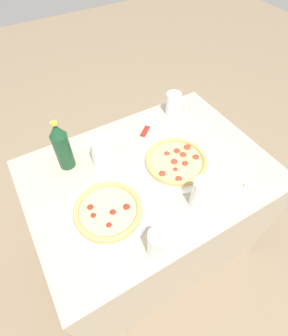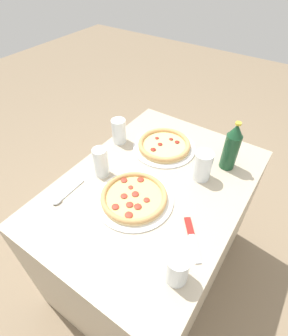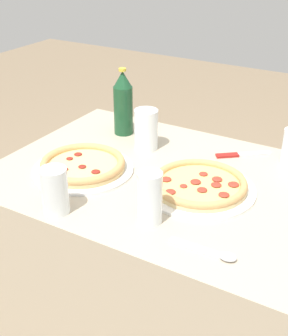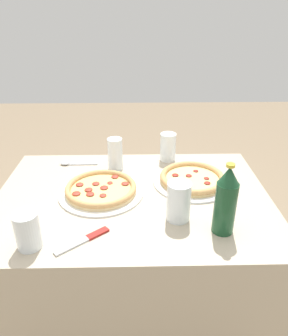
{
  "view_description": "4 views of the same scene",
  "coord_description": "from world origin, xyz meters",
  "px_view_note": "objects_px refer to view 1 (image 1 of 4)",
  "views": [
    {
      "loc": [
        -0.39,
        -0.62,
        1.68
      ],
      "look_at": [
        -0.04,
        -0.02,
        0.84
      ],
      "focal_mm": 28.0,
      "sensor_mm": 36.0,
      "label": 1
    },
    {
      "loc": [
        0.7,
        0.42,
        1.64
      ],
      "look_at": [
        -0.03,
        -0.08,
        0.8
      ],
      "focal_mm": 28.0,
      "sensor_mm": 36.0,
      "label": 2
    },
    {
      "loc": [
        0.6,
        -1.15,
        1.48
      ],
      "look_at": [
        -0.04,
        -0.07,
        0.82
      ],
      "focal_mm": 50.0,
      "sensor_mm": 36.0,
      "label": 3
    },
    {
      "loc": [
        -0.02,
        1.1,
        1.46
      ],
      "look_at": [
        -0.05,
        -0.08,
        0.85
      ],
      "focal_mm": 35.0,
      "sensor_mm": 36.0,
      "label": 4
    }
  ],
  "objects_px": {
    "glass_water": "(101,153)",
    "glass_iced_tea": "(173,105)",
    "pizza_salami": "(108,211)",
    "spoon": "(243,190)",
    "glass_red_wine": "(199,194)",
    "beer_bottle": "(62,146)",
    "pizza_veggie": "(176,161)",
    "knife": "(148,125)",
    "glass_cola": "(158,245)"
  },
  "relations": [
    {
      "from": "pizza_veggie",
      "to": "pizza_salami",
      "type": "relative_size",
      "value": 1.03
    },
    {
      "from": "beer_bottle",
      "to": "spoon",
      "type": "distance_m",
      "value": 0.79
    },
    {
      "from": "glass_cola",
      "to": "beer_bottle",
      "type": "bearing_deg",
      "value": 103.73
    },
    {
      "from": "glass_iced_tea",
      "to": "beer_bottle",
      "type": "xyz_separation_m",
      "value": [
        -0.62,
        -0.06,
        0.07
      ]
    },
    {
      "from": "pizza_veggie",
      "to": "spoon",
      "type": "distance_m",
      "value": 0.31
    },
    {
      "from": "pizza_salami",
      "to": "spoon",
      "type": "relative_size",
      "value": 1.86
    },
    {
      "from": "pizza_salami",
      "to": "spoon",
      "type": "xyz_separation_m",
      "value": [
        0.54,
        -0.19,
        -0.01
      ]
    },
    {
      "from": "pizza_veggie",
      "to": "glass_water",
      "type": "bearing_deg",
      "value": 148.74
    },
    {
      "from": "glass_water",
      "to": "spoon",
      "type": "height_order",
      "value": "glass_water"
    },
    {
      "from": "pizza_salami",
      "to": "beer_bottle",
      "type": "distance_m",
      "value": 0.34
    },
    {
      "from": "glass_iced_tea",
      "to": "glass_red_wine",
      "type": "bearing_deg",
      "value": -114.37
    },
    {
      "from": "pizza_veggie",
      "to": "spoon",
      "type": "xyz_separation_m",
      "value": [
        0.16,
        -0.26,
        -0.01
      ]
    },
    {
      "from": "pizza_salami",
      "to": "beer_bottle",
      "type": "relative_size",
      "value": 1.3
    },
    {
      "from": "glass_cola",
      "to": "beer_bottle",
      "type": "relative_size",
      "value": 0.53
    },
    {
      "from": "pizza_salami",
      "to": "knife",
      "type": "relative_size",
      "value": 1.97
    },
    {
      "from": "glass_iced_tea",
      "to": "spoon",
      "type": "relative_size",
      "value": 0.69
    },
    {
      "from": "pizza_veggie",
      "to": "spoon",
      "type": "height_order",
      "value": "pizza_veggie"
    },
    {
      "from": "glass_red_wine",
      "to": "glass_water",
      "type": "xyz_separation_m",
      "value": [
        -0.24,
        0.39,
        0.0
      ]
    },
    {
      "from": "glass_iced_tea",
      "to": "knife",
      "type": "height_order",
      "value": "glass_iced_tea"
    },
    {
      "from": "glass_water",
      "to": "beer_bottle",
      "type": "height_order",
      "value": "beer_bottle"
    },
    {
      "from": "glass_red_wine",
      "to": "glass_cola",
      "type": "xyz_separation_m",
      "value": [
        -0.25,
        -0.09,
        -0.0
      ]
    },
    {
      "from": "pizza_salami",
      "to": "glass_iced_tea",
      "type": "relative_size",
      "value": 2.69
    },
    {
      "from": "glass_iced_tea",
      "to": "knife",
      "type": "distance_m",
      "value": 0.18
    },
    {
      "from": "pizza_salami",
      "to": "spoon",
      "type": "height_order",
      "value": "pizza_salami"
    },
    {
      "from": "pizza_veggie",
      "to": "knife",
      "type": "xyz_separation_m",
      "value": [
        0.03,
        0.29,
        -0.01
      ]
    },
    {
      "from": "glass_water",
      "to": "spoon",
      "type": "distance_m",
      "value": 0.63
    },
    {
      "from": "glass_water",
      "to": "glass_cola",
      "type": "distance_m",
      "value": 0.48
    },
    {
      "from": "glass_water",
      "to": "beer_bottle",
      "type": "bearing_deg",
      "value": 152.85
    },
    {
      "from": "knife",
      "to": "pizza_veggie",
      "type": "bearing_deg",
      "value": -95.02
    },
    {
      "from": "knife",
      "to": "glass_red_wine",
      "type": "bearing_deg",
      "value": -98.11
    },
    {
      "from": "beer_bottle",
      "to": "glass_cola",
      "type": "bearing_deg",
      "value": -76.27
    },
    {
      "from": "knife",
      "to": "spoon",
      "type": "bearing_deg",
      "value": -76.31
    },
    {
      "from": "glass_red_wine",
      "to": "glass_water",
      "type": "height_order",
      "value": "glass_red_wine"
    },
    {
      "from": "glass_red_wine",
      "to": "knife",
      "type": "relative_size",
      "value": 0.88
    },
    {
      "from": "glass_water",
      "to": "glass_iced_tea",
      "type": "height_order",
      "value": "glass_water"
    },
    {
      "from": "knife",
      "to": "spoon",
      "type": "xyz_separation_m",
      "value": [
        0.13,
        -0.55,
        0.0
      ]
    },
    {
      "from": "glass_iced_tea",
      "to": "pizza_veggie",
      "type": "bearing_deg",
      "value": -121.75
    },
    {
      "from": "glass_cola",
      "to": "pizza_salami",
      "type": "bearing_deg",
      "value": 109.95
    },
    {
      "from": "pizza_veggie",
      "to": "pizza_salami",
      "type": "xyz_separation_m",
      "value": [
        -0.38,
        -0.08,
        0.0
      ]
    },
    {
      "from": "glass_water",
      "to": "glass_cola",
      "type": "relative_size",
      "value": 1.07
    },
    {
      "from": "glass_cola",
      "to": "beer_bottle",
      "type": "distance_m",
      "value": 0.57
    },
    {
      "from": "pizza_veggie",
      "to": "knife",
      "type": "height_order",
      "value": "pizza_veggie"
    },
    {
      "from": "glass_red_wine",
      "to": "beer_bottle",
      "type": "distance_m",
      "value": 0.6
    },
    {
      "from": "beer_bottle",
      "to": "pizza_veggie",
      "type": "bearing_deg",
      "value": -29.94
    },
    {
      "from": "pizza_salami",
      "to": "spoon",
      "type": "distance_m",
      "value": 0.57
    },
    {
      "from": "glass_red_wine",
      "to": "glass_iced_tea",
      "type": "distance_m",
      "value": 0.58
    },
    {
      "from": "glass_red_wine",
      "to": "glass_iced_tea",
      "type": "bearing_deg",
      "value": 65.63
    },
    {
      "from": "glass_iced_tea",
      "to": "spoon",
      "type": "bearing_deg",
      "value": -93.32
    },
    {
      "from": "glass_iced_tea",
      "to": "beer_bottle",
      "type": "distance_m",
      "value": 0.63
    },
    {
      "from": "glass_cola",
      "to": "spoon",
      "type": "height_order",
      "value": "glass_cola"
    }
  ]
}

